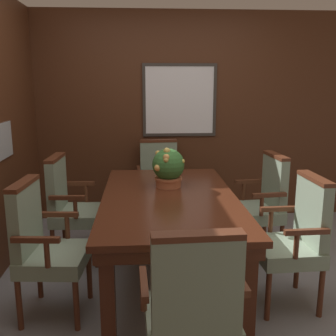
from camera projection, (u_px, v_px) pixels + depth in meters
name	position (u px, v px, depth m)	size (l,w,h in m)	color
ground_plane	(181.00, 293.00, 3.13)	(14.00, 14.00, 0.00)	gray
wall_back	(167.00, 118.00, 4.70)	(7.20, 0.08, 2.45)	#4C2816
dining_table	(169.00, 206.00, 3.23)	(1.09, 1.95, 0.74)	#4C2314
chair_right_far	(263.00, 201.00, 3.74)	(0.49, 0.54, 0.99)	#562B19
chair_left_far	(70.00, 203.00, 3.66)	(0.48, 0.54, 0.99)	#562B19
chair_head_far	(160.00, 179.00, 4.56)	(0.54, 0.48, 0.99)	#562B19
chair_right_near	(296.00, 236.00, 2.90)	(0.47, 0.53, 0.99)	#562B19
chair_head_near	(193.00, 308.00, 1.97)	(0.53, 0.47, 0.99)	#562B19
chair_left_near	(43.00, 243.00, 2.76)	(0.49, 0.54, 0.99)	#562B19
potted_plant	(168.00, 167.00, 3.46)	(0.28, 0.31, 0.36)	#B2603D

